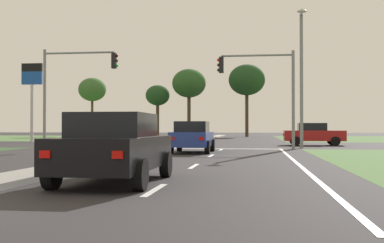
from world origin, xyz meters
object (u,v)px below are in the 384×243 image
street_lamp_second (302,73)px  pedestrian_at_median (200,129)px  car_black_fourth (115,147)px  car_navy_second (199,131)px  traffic_signal_near_left (70,80)px  traffic_signal_near_right (265,82)px  treeline_second (158,96)px  car_silver_near (108,134)px  treeline_third (189,84)px  treeline_fourth (247,80)px  car_red_fifth (314,134)px  fuel_price_totem (32,85)px  car_blue_sixth (192,137)px  treeline_near (92,90)px

street_lamp_second → pedestrian_at_median: bearing=116.9°
car_black_fourth → pedestrian_at_median: (-2.13, 35.10, 0.36)m
car_navy_second → traffic_signal_near_left: (-3.77, -36.26, 3.40)m
traffic_signal_near_right → treeline_second: (-14.23, 38.36, 1.78)m
car_silver_near → treeline_third: 33.34m
treeline_second → treeline_fourth: size_ratio=0.71×
car_red_fifth → treeline_second: (-17.71, 32.01, 4.92)m
treeline_third → fuel_price_totem: bearing=-109.2°
car_silver_near → car_blue_sixth: size_ratio=1.09×
car_red_fifth → treeline_second: bearing=-151.1°
car_silver_near → traffic_signal_near_right: size_ratio=0.80×
traffic_signal_near_right → treeline_near: size_ratio=0.67×
treeline_second → street_lamp_second: bearing=-66.3°
pedestrian_at_median → treeline_third: (-4.06, 21.99, 6.26)m
car_red_fifth → treeline_fourth: size_ratio=0.41×
car_blue_sixth → street_lamp_second: (5.84, 5.89, 3.77)m
car_black_fourth → treeline_third: bearing=96.2°
car_black_fourth → treeline_fourth: (1.78, 59.09, 7.21)m
car_navy_second → car_red_fifth: 32.10m
car_navy_second → car_black_fourth: (4.54, -54.76, -0.00)m
car_red_fifth → street_lamp_second: street_lamp_second is taller
pedestrian_at_median → treeline_fourth: size_ratio=0.16×
pedestrian_at_median → treeline_near: (-18.38, 22.97, 5.63)m
car_blue_sixth → treeline_fourth: 46.10m
car_navy_second → traffic_signal_near_left: 36.61m
traffic_signal_near_left → treeline_fourth: 41.99m
car_navy_second → treeline_second: 8.09m
treeline_third → treeline_fourth: 8.24m
traffic_signal_near_left → treeline_third: bearing=86.9°
car_navy_second → car_blue_sixth: 41.41m
car_navy_second → treeline_fourth: 10.52m
pedestrian_at_median → car_black_fourth: bearing=43.3°
street_lamp_second → treeline_third: bearing=107.7°
car_red_fifth → fuel_price_totem: size_ratio=0.62×
street_lamp_second → treeline_near: (-26.31, 38.58, 2.23)m
car_black_fourth → fuel_price_totem: bearing=118.6°
car_silver_near → treeline_near: bearing=-159.2°
car_navy_second → car_red_fifth: (11.65, -29.91, 0.01)m
traffic_signal_near_left → treeline_fourth: treeline_fourth is taller
car_silver_near → street_lamp_second: 14.88m
pedestrian_at_median → treeline_third: size_ratio=0.18×
car_red_fifth → traffic_signal_near_right: size_ratio=0.73×
car_blue_sixth → traffic_signal_near_left: 10.20m
street_lamp_second → treeline_third: 39.57m
car_navy_second → traffic_signal_near_right: traffic_signal_near_right is taller
car_blue_sixth → pedestrian_at_median: bearing=95.5°
car_navy_second → traffic_signal_near_left: traffic_signal_near_left is taller
pedestrian_at_median → treeline_near: 29.95m
car_silver_near → car_navy_second: size_ratio=1.02×
car_red_fifth → treeline_third: size_ratio=0.44×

